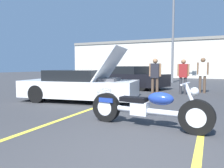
{
  "coord_description": "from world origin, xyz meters",
  "views": [
    {
      "loc": [
        0.87,
        -2.65,
        1.27
      ],
      "look_at": [
        -1.54,
        2.67,
        0.8
      ],
      "focal_mm": 35.0,
      "sensor_mm": 36.0,
      "label": 1
    }
  ],
  "objects_px": {
    "show_car_hood_open": "(81,85)",
    "spectator_near_motorcycle": "(183,74)",
    "spectator_by_show_car": "(155,74)",
    "light_pole": "(174,20)",
    "motorcycle": "(146,108)",
    "parked_car_left_row": "(131,78)",
    "spectator_midground": "(203,72)"
  },
  "relations": [
    {
      "from": "spectator_midground",
      "to": "light_pole",
      "type": "bearing_deg",
      "value": 110.33
    },
    {
      "from": "spectator_by_show_car",
      "to": "spectator_near_motorcycle",
      "type": "bearing_deg",
      "value": 44.56
    },
    {
      "from": "spectator_near_motorcycle",
      "to": "show_car_hood_open",
      "type": "bearing_deg",
      "value": -132.87
    },
    {
      "from": "parked_car_left_row",
      "to": "spectator_near_motorcycle",
      "type": "height_order",
      "value": "spectator_near_motorcycle"
    },
    {
      "from": "light_pole",
      "to": "spectator_near_motorcycle",
      "type": "relative_size",
      "value": 5.56
    },
    {
      "from": "parked_car_left_row",
      "to": "motorcycle",
      "type": "bearing_deg",
      "value": -49.42
    },
    {
      "from": "show_car_hood_open",
      "to": "light_pole",
      "type": "bearing_deg",
      "value": 72.94
    },
    {
      "from": "light_pole",
      "to": "motorcycle",
      "type": "bearing_deg",
      "value": -83.47
    },
    {
      "from": "parked_car_left_row",
      "to": "spectator_midground",
      "type": "distance_m",
      "value": 3.98
    },
    {
      "from": "light_pole",
      "to": "show_car_hood_open",
      "type": "height_order",
      "value": "light_pole"
    },
    {
      "from": "parked_car_left_row",
      "to": "spectator_midground",
      "type": "height_order",
      "value": "spectator_midground"
    },
    {
      "from": "parked_car_left_row",
      "to": "spectator_near_motorcycle",
      "type": "distance_m",
      "value": 3.56
    },
    {
      "from": "motorcycle",
      "to": "spectator_by_show_car",
      "type": "height_order",
      "value": "spectator_by_show_car"
    },
    {
      "from": "parked_car_left_row",
      "to": "light_pole",
      "type": "bearing_deg",
      "value": 93.71
    },
    {
      "from": "motorcycle",
      "to": "parked_car_left_row",
      "type": "height_order",
      "value": "parked_car_left_row"
    },
    {
      "from": "parked_car_left_row",
      "to": "spectator_near_motorcycle",
      "type": "bearing_deg",
      "value": -9.95
    },
    {
      "from": "spectator_near_motorcycle",
      "to": "spectator_by_show_car",
      "type": "xyz_separation_m",
      "value": [
        -1.05,
        -1.03,
        0.01
      ]
    },
    {
      "from": "motorcycle",
      "to": "parked_car_left_row",
      "type": "relative_size",
      "value": 0.59
    },
    {
      "from": "show_car_hood_open",
      "to": "spectator_by_show_car",
      "type": "bearing_deg",
      "value": 39.99
    },
    {
      "from": "motorcycle",
      "to": "spectator_near_motorcycle",
      "type": "bearing_deg",
      "value": 95.21
    },
    {
      "from": "light_pole",
      "to": "spectator_midground",
      "type": "bearing_deg",
      "value": -69.67
    },
    {
      "from": "spectator_near_motorcycle",
      "to": "spectator_by_show_car",
      "type": "distance_m",
      "value": 1.47
    },
    {
      "from": "show_car_hood_open",
      "to": "spectator_near_motorcycle",
      "type": "bearing_deg",
      "value": 38.85
    },
    {
      "from": "parked_car_left_row",
      "to": "spectator_by_show_car",
      "type": "bearing_deg",
      "value": -34.23
    },
    {
      "from": "spectator_near_motorcycle",
      "to": "spectator_midground",
      "type": "relative_size",
      "value": 0.95
    },
    {
      "from": "light_pole",
      "to": "motorcycle",
      "type": "relative_size",
      "value": 3.37
    },
    {
      "from": "show_car_hood_open",
      "to": "spectator_midground",
      "type": "xyz_separation_m",
      "value": [
        4.03,
        4.42,
        0.43
      ]
    },
    {
      "from": "parked_car_left_row",
      "to": "spectator_by_show_car",
      "type": "distance_m",
      "value": 3.45
    },
    {
      "from": "motorcycle",
      "to": "show_car_hood_open",
      "type": "xyz_separation_m",
      "value": [
        -3.19,
        2.47,
        0.17
      ]
    },
    {
      "from": "light_pole",
      "to": "spectator_by_show_car",
      "type": "distance_m",
      "value": 9.21
    },
    {
      "from": "motorcycle",
      "to": "spectator_by_show_car",
      "type": "relative_size",
      "value": 1.63
    },
    {
      "from": "light_pole",
      "to": "spectator_by_show_car",
      "type": "xyz_separation_m",
      "value": [
        0.53,
        -8.33,
        -3.88
      ]
    }
  ]
}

